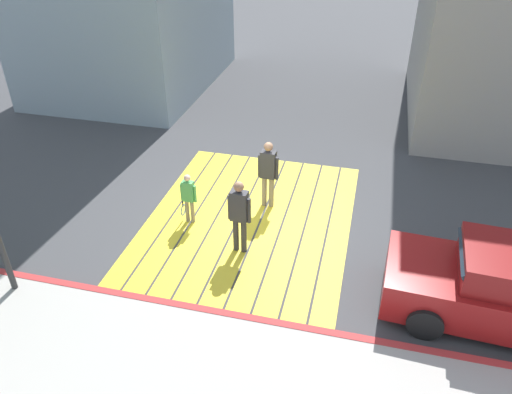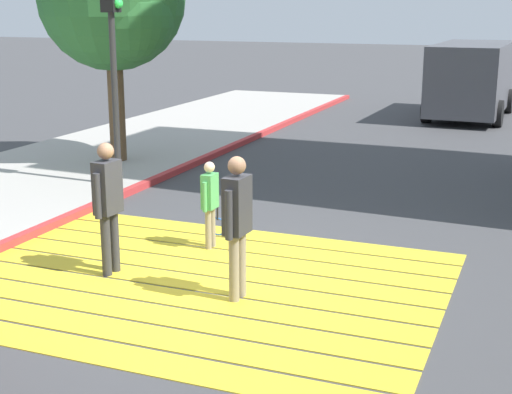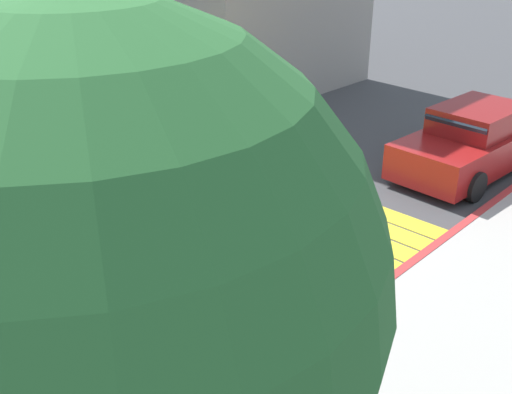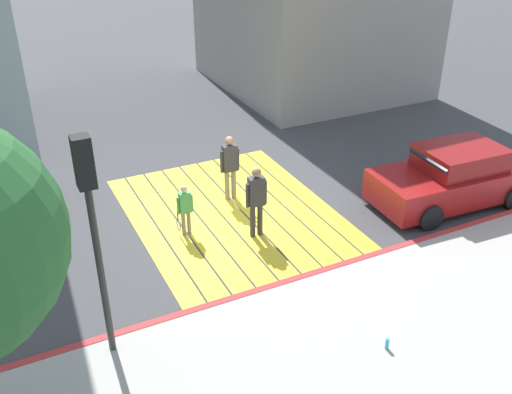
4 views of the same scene
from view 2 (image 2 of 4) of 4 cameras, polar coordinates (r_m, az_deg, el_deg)
name	(u,v)px [view 2 (image 2 of 4)]	position (r m, az deg, el deg)	size (l,w,h in m)	color
ground_plane	(194,283)	(9.91, -4.72, -6.55)	(120.00, 120.00, 0.00)	#424244
crosswalk_stripes	(194,282)	(9.90, -4.72, -6.52)	(6.40, 4.90, 0.01)	yellow
van_down_street	(471,78)	(25.00, 16.11, 8.74)	(2.48, 5.26, 2.35)	#4C4C51
traffic_light_corner	(113,32)	(14.49, -10.86, 12.23)	(0.39, 0.28, 4.24)	#2D2D2D
street_tree	(115,0)	(16.81, -10.74, 14.54)	(3.20, 3.20, 5.32)	brown
pedestrian_adult_lead	(108,199)	(10.08, -11.23, -0.13)	(0.26, 0.52, 1.81)	#333338
pedestrian_adult_trailing	(237,218)	(9.02, -1.45, -1.59)	(0.26, 0.52, 1.81)	gray
pedestrian_child_with_racket	(210,200)	(11.04, -3.51, -0.22)	(0.28, 0.40, 1.33)	gray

